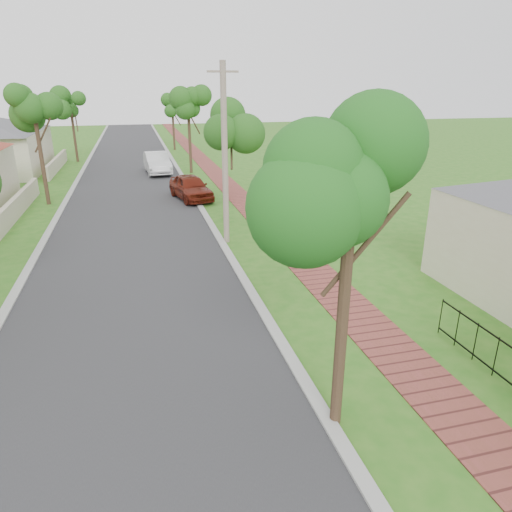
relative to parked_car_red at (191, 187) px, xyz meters
name	(u,v)px	position (x,y,z in m)	size (l,w,h in m)	color
ground	(327,491)	(-0.40, -21.15, -0.71)	(160.00, 160.00, 0.00)	#2A6718
road	(132,208)	(-3.40, -1.15, -0.71)	(7.00, 120.00, 0.02)	#28282B
kerb_right	(198,204)	(0.25, -1.15, -0.71)	(0.30, 120.00, 0.10)	#9E9E99
kerb_left	(60,212)	(-7.05, -1.15, -0.71)	(0.30, 120.00, 0.10)	#9E9E99
sidewalk	(243,201)	(2.85, -1.15, -0.71)	(1.50, 120.00, 0.03)	brown
street_trees	(126,114)	(-3.27, 5.69, 3.83)	(10.70, 37.65, 5.89)	#382619
parked_car_red	(191,187)	(0.00, 0.00, 0.00)	(1.67, 4.15, 1.41)	maroon
parked_car_white	(157,163)	(-1.40, 9.18, 0.08)	(1.66, 4.75, 1.57)	silver
near_tree	(352,185)	(0.40, -19.65, 4.00)	(2.30, 2.30, 5.90)	#382619
utility_pole	(225,155)	(0.50, -8.17, 2.92)	(1.20, 0.24, 7.14)	gray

